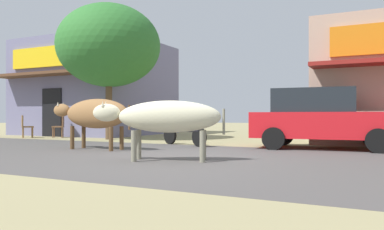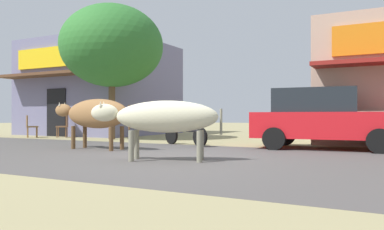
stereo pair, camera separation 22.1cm
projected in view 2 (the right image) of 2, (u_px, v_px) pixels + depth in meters
The scene contains 10 objects.
ground at pixel (174, 157), 8.34m from camera, with size 80.00×80.00×0.00m, color tan.
asphalt_road at pixel (174, 157), 8.34m from camera, with size 72.00×6.58×0.00m, color #524D4B.
storefront_left_cafe at pixel (102, 89), 19.46m from camera, with size 6.12×6.73×4.49m.
roadside_tree at pixel (112, 46), 14.80m from camera, with size 3.94×3.94×5.17m.
parked_hatchback_car at pixel (323, 118), 10.49m from camera, with size 3.98×2.17×1.64m.
parked_motorcycle at pixel (186, 130), 11.69m from camera, with size 1.85×0.85×1.04m.
cow_near_brown at pixel (96, 114), 10.36m from camera, with size 2.63×0.64×1.36m.
cow_far_dark at pixel (163, 117), 7.71m from camera, with size 2.58×1.39×1.21m.
cafe_chair_near_tree at pixel (30, 125), 15.88m from camera, with size 0.61×0.61×0.92m.
cafe_chair_by_doorway at pixel (64, 125), 16.07m from camera, with size 0.62×0.62×0.92m.
Camera 2 is at (4.21, -7.21, 0.90)m, focal length 36.01 mm.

